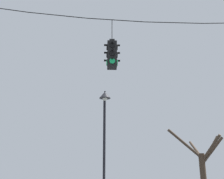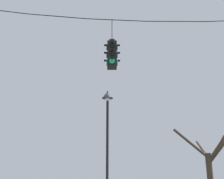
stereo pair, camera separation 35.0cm
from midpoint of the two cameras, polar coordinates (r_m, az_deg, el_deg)
The scene contains 4 objects.
span_wire at distance 11.23m, azimuth 13.47°, elevation 14.15°, with size 15.44×0.03×0.60m.
traffic_light_over_intersection at distance 10.19m, azimuth 0.99°, elevation 7.11°, with size 0.58×0.58×1.94m.
street_lamp at distance 13.01m, azimuth -0.16°, elevation -6.11°, with size 0.53×0.90×5.48m.
bare_tree at distance 20.01m, azimuth 19.63°, elevation -14.09°, with size 3.83×3.97×4.66m.
Camera 2 is at (-2.45, -9.68, 1.68)m, focal length 45.00 mm.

